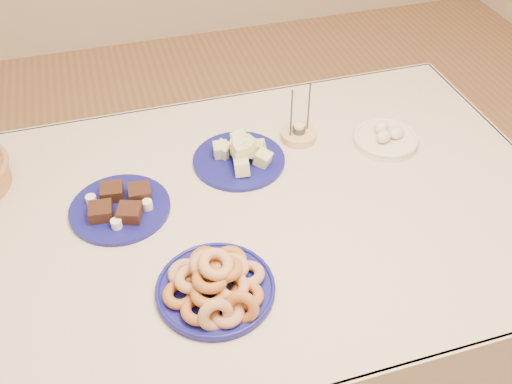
# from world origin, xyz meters

# --- Properties ---
(ground) EXTENTS (5.00, 5.00, 0.00)m
(ground) POSITION_xyz_m (0.00, 0.00, 0.00)
(ground) COLOR #986D48
(ground) RESTS_ON ground
(dining_table) EXTENTS (1.71, 1.11, 0.75)m
(dining_table) POSITION_xyz_m (0.00, 0.00, 0.64)
(dining_table) COLOR brown
(dining_table) RESTS_ON ground
(donut_platter) EXTENTS (0.30, 0.30, 0.13)m
(donut_platter) POSITION_xyz_m (-0.16, -0.25, 0.78)
(donut_platter) COLOR navy
(donut_platter) RESTS_ON dining_table
(melon_plate) EXTENTS (0.35, 0.35, 0.09)m
(melon_plate) POSITION_xyz_m (0.02, 0.19, 0.78)
(melon_plate) COLOR navy
(melon_plate) RESTS_ON dining_table
(brownie_plate) EXTENTS (0.32, 0.32, 0.05)m
(brownie_plate) POSITION_xyz_m (-0.34, 0.09, 0.76)
(brownie_plate) COLOR navy
(brownie_plate) RESTS_ON dining_table
(candle_holder) EXTENTS (0.14, 0.14, 0.19)m
(candle_holder) POSITION_xyz_m (0.23, 0.25, 0.77)
(candle_holder) COLOR tan
(candle_holder) RESTS_ON dining_table
(egg_bowl) EXTENTS (0.25, 0.25, 0.06)m
(egg_bowl) POSITION_xyz_m (0.47, 0.15, 0.77)
(egg_bowl) COLOR silver
(egg_bowl) RESTS_ON dining_table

